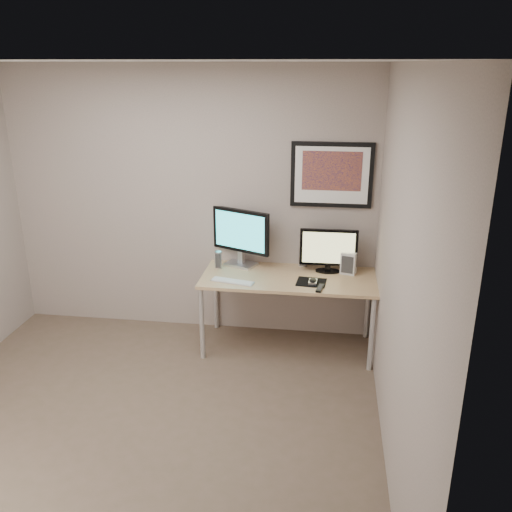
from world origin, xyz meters
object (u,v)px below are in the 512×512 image
at_px(framed_art, 332,175).
at_px(monitor_tv, 328,250).
at_px(speaker_left, 218,260).
at_px(desk, 289,283).
at_px(monitor_large, 241,235).
at_px(fan_unit, 349,263).
at_px(keyboard, 232,281).
at_px(speaker_right, 303,256).

height_order(framed_art, monitor_tv, framed_art).
bearing_deg(monitor_tv, speaker_left, -178.83).
distance_m(framed_art, monitor_tv, 0.69).
xyz_separation_m(desk, monitor_large, (-0.48, 0.24, 0.37)).
relative_size(desk, fan_unit, 7.67).
bearing_deg(monitor_tv, keyboard, -157.36).
distance_m(monitor_large, keyboard, 0.53).
bearing_deg(desk, monitor_tv, 25.48).
distance_m(framed_art, speaker_right, 0.83).
relative_size(desk, keyboard, 4.06).
bearing_deg(monitor_large, fan_unit, 18.97).
bearing_deg(fan_unit, monitor_large, -169.07).
height_order(speaker_right, fan_unit, fan_unit).
relative_size(speaker_left, keyboard, 0.42).
bearing_deg(fan_unit, keyboard, -145.50).
distance_m(framed_art, monitor_large, 1.02).
height_order(monitor_tv, fan_unit, monitor_tv).
relative_size(speaker_right, keyboard, 0.50).
bearing_deg(monitor_tv, framed_art, 90.27).
distance_m(speaker_left, fan_unit, 1.23).
distance_m(framed_art, fan_unit, 0.83).
bearing_deg(framed_art, speaker_left, -169.11).
relative_size(framed_art, fan_unit, 3.60).
bearing_deg(speaker_right, speaker_left, -172.89).
distance_m(desk, framed_art, 1.07).
bearing_deg(monitor_large, framed_art, 29.88).
xyz_separation_m(framed_art, speaker_right, (-0.24, -0.03, -0.79)).
height_order(speaker_left, fan_unit, fan_unit).
relative_size(monitor_large, speaker_left, 3.45).
bearing_deg(speaker_left, desk, -19.96).
relative_size(monitor_large, keyboard, 1.46).
bearing_deg(desk, keyboard, -158.02).
distance_m(speaker_right, keyboard, 0.79).
xyz_separation_m(monitor_tv, keyboard, (-0.84, -0.37, -0.22)).
bearing_deg(framed_art, monitor_large, -173.75).
bearing_deg(speaker_left, speaker_right, 2.80).
height_order(framed_art, speaker_right, framed_art).
xyz_separation_m(speaker_right, keyboard, (-0.60, -0.50, -0.09)).
height_order(framed_art, monitor_large, framed_art).
distance_m(desk, keyboard, 0.53).
height_order(framed_art, keyboard, framed_art).
distance_m(monitor_tv, keyboard, 0.95).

